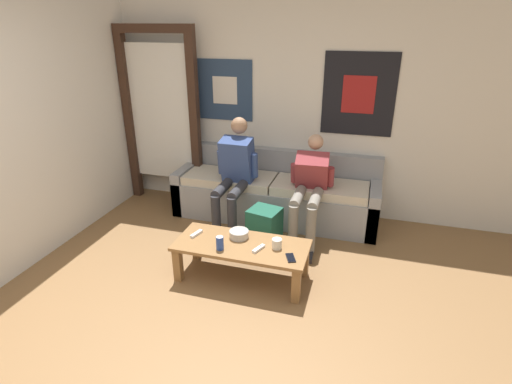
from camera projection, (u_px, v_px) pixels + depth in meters
name	position (u px, v px, depth m)	size (l,w,h in m)	color
ground_plane	(179.00, 365.00, 2.74)	(18.00, 18.00, 0.00)	brown
wall_back	(277.00, 105.00, 4.65)	(10.00, 0.07, 2.55)	silver
door_frame	(160.00, 108.00, 4.85)	(1.00, 0.10, 2.15)	#382319
couch	(275.00, 195.00, 4.72)	(2.37, 0.67, 0.77)	gray
coffee_table	(242.00, 250.00, 3.57)	(1.19, 0.51, 0.36)	olive
person_seated_adult	(234.00, 172.00, 4.35)	(0.47, 0.83, 1.22)	#2D2D33
person_seated_teen	(309.00, 186.00, 4.17)	(0.47, 0.92, 1.07)	gray
backpack	(264.00, 229.00, 4.11)	(0.35, 0.36, 0.42)	#1E5642
ceramic_bowl	(239.00, 234.00, 3.63)	(0.18, 0.18, 0.07)	#B7B2A8
pillar_candle	(277.00, 244.00, 3.46)	(0.09, 0.09, 0.10)	silver
drink_can_blue	(220.00, 243.00, 3.44)	(0.07, 0.07, 0.12)	#28479E
game_controller_near_left	(259.00, 249.00, 3.45)	(0.08, 0.15, 0.03)	white
game_controller_near_right	(196.00, 234.00, 3.69)	(0.07, 0.15, 0.03)	white
cell_phone	(291.00, 258.00, 3.33)	(0.11, 0.15, 0.01)	black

